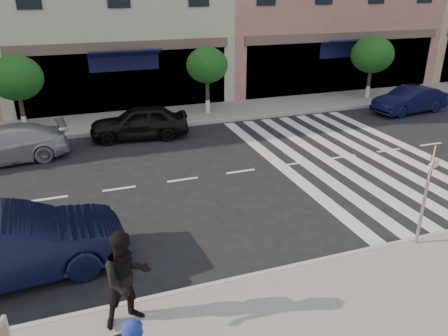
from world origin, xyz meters
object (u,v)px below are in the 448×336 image
car_near_mid (9,246)px  car_far_left (3,145)px  stop_sign (430,174)px  walker (127,279)px  car_far_mid (139,122)px  car_far_right (410,100)px

car_near_mid → car_far_left: bearing=2.0°
stop_sign → car_near_mid: stop_sign is taller
stop_sign → car_near_mid: size_ratio=0.52×
car_far_left → stop_sign: bearing=39.5°
stop_sign → car_far_left: (-9.69, 9.27, -1.31)m
walker → car_far_left: bearing=94.3°
stop_sign → car_far_mid: stop_sign is taller
walker → car_far_right: (14.88, 10.04, -0.44)m
car_far_left → car_far_mid: bearing=94.8°
car_near_mid → car_far_right: size_ratio=1.24×
stop_sign → car_far_left: 13.47m
walker → car_far_left: walker is taller
car_near_mid → car_far_left: (-0.85, 7.30, -0.15)m
walker → car_far_left: (-2.96, 9.60, -0.45)m
stop_sign → car_far_left: bearing=115.0°
car_near_mid → stop_sign: bearing=-107.3°
car_far_left → car_far_right: size_ratio=1.12×
walker → car_far_left: size_ratio=0.43×
car_far_right → car_near_mid: bearing=-71.9°
walker → car_near_mid: walker is taller
car_near_mid → car_far_left: 7.35m
stop_sign → car_far_right: bearing=28.7°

